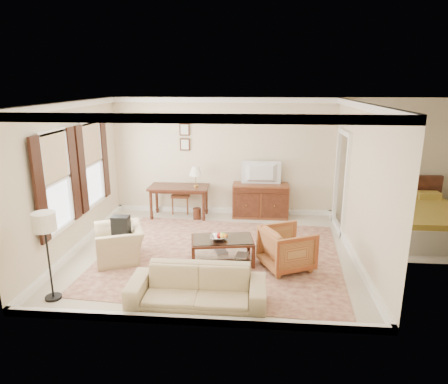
# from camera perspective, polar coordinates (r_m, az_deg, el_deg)

# --- Properties ---
(room_shell) EXTENTS (5.51, 5.01, 2.91)m
(room_shell) POSITION_cam_1_polar(r_m,az_deg,el_deg) (7.36, -1.77, 9.36)
(room_shell) COLOR beige
(room_shell) RESTS_ON ground
(annex_bedroom) EXTENTS (3.00, 2.70, 2.90)m
(annex_bedroom) POSITION_cam_1_polar(r_m,az_deg,el_deg) (9.63, 26.88, -3.86)
(annex_bedroom) COLOR beige
(annex_bedroom) RESTS_ON ground
(window_front) EXTENTS (0.12, 1.56, 1.80)m
(window_front) POSITION_cam_1_polar(r_m,az_deg,el_deg) (7.65, -22.87, 1.37)
(window_front) COLOR #CCB284
(window_front) RESTS_ON room_shell
(window_rear) EXTENTS (0.12, 1.56, 1.80)m
(window_rear) POSITION_cam_1_polar(r_m,az_deg,el_deg) (9.06, -18.31, 3.86)
(window_rear) COLOR #CCB284
(window_rear) RESTS_ON room_shell
(doorway) EXTENTS (0.10, 1.12, 2.25)m
(doorway) POSITION_cam_1_polar(r_m,az_deg,el_deg) (9.23, 16.37, 1.19)
(doorway) COLOR white
(doorway) RESTS_ON room_shell
(rug) EXTENTS (4.79, 4.20, 0.01)m
(rug) POSITION_cam_1_polar(r_m,az_deg,el_deg) (7.82, -0.58, -9.07)
(rug) COLOR #591D22
(rug) RESTS_ON room_shell
(writing_desk) EXTENTS (1.44, 0.72, 0.79)m
(writing_desk) POSITION_cam_1_polar(r_m,az_deg,el_deg) (9.84, -6.45, 0.21)
(writing_desk) COLOR #532617
(writing_desk) RESTS_ON room_shell
(desk_chair) EXTENTS (0.49, 0.49, 1.05)m
(desk_chair) POSITION_cam_1_polar(r_m,az_deg,el_deg) (10.22, -6.15, -0.09)
(desk_chair) COLOR brown
(desk_chair) RESTS_ON room_shell
(desk_lamp) EXTENTS (0.32, 0.32, 0.50)m
(desk_lamp) POSITION_cam_1_polar(r_m,az_deg,el_deg) (9.68, -4.06, 2.21)
(desk_lamp) COLOR silver
(desk_lamp) RESTS_ON writing_desk
(framed_prints) EXTENTS (0.25, 0.04, 0.68)m
(framed_prints) POSITION_cam_1_polar(r_m,az_deg,el_deg) (9.99, -5.63, 7.86)
(framed_prints) COLOR #532617
(framed_prints) RESTS_ON room_shell
(sideboard) EXTENTS (1.36, 0.52, 0.84)m
(sideboard) POSITION_cam_1_polar(r_m,az_deg,el_deg) (9.89, 5.22, -1.22)
(sideboard) COLOR brown
(sideboard) RESTS_ON room_shell
(tv) EXTENTS (0.92, 0.53, 0.12)m
(tv) POSITION_cam_1_polar(r_m,az_deg,el_deg) (9.66, 5.35, 3.74)
(tv) COLOR black
(tv) RESTS_ON sideboard
(coffee_table) EXTENTS (1.22, 0.84, 0.48)m
(coffee_table) POSITION_cam_1_polar(r_m,az_deg,el_deg) (7.41, -0.25, -7.45)
(coffee_table) COLOR #532617
(coffee_table) RESTS_ON room_shell
(fruit_bowl) EXTENTS (0.42, 0.42, 0.10)m
(fruit_bowl) POSITION_cam_1_polar(r_m,az_deg,el_deg) (7.30, -0.85, -6.43)
(fruit_bowl) COLOR silver
(fruit_bowl) RESTS_ON coffee_table
(book_a) EXTENTS (0.27, 0.14, 0.38)m
(book_a) POSITION_cam_1_polar(r_m,az_deg,el_deg) (7.54, -1.25, -8.55)
(book_a) COLOR brown
(book_a) RESTS_ON coffee_table
(book_b) EXTENTS (0.28, 0.07, 0.38)m
(book_b) POSITION_cam_1_polar(r_m,az_deg,el_deg) (7.44, 1.76, -8.90)
(book_b) COLOR brown
(book_b) RESTS_ON coffee_table
(striped_armchair) EXTENTS (1.04, 1.06, 0.84)m
(striped_armchair) POSITION_cam_1_polar(r_m,az_deg,el_deg) (7.27, 8.99, -7.67)
(striped_armchair) COLOR brown
(striped_armchair) RESTS_ON room_shell
(club_armchair) EXTENTS (0.97, 1.16, 0.86)m
(club_armchair) POSITION_cam_1_polar(r_m,az_deg,el_deg) (7.79, -14.76, -6.33)
(club_armchair) COLOR #C3B384
(club_armchair) RESTS_ON room_shell
(backpack) EXTENTS (0.32, 0.38, 0.40)m
(backpack) POSITION_cam_1_polar(r_m,az_deg,el_deg) (7.79, -14.53, -4.40)
(backpack) COLOR black
(backpack) RESTS_ON club_armchair
(sofa) EXTENTS (2.03, 0.60, 0.79)m
(sofa) POSITION_cam_1_polar(r_m,az_deg,el_deg) (6.05, -3.89, -12.75)
(sofa) COLOR #C3B384
(sofa) RESTS_ON room_shell
(floor_lamp) EXTENTS (0.35, 0.35, 1.41)m
(floor_lamp) POSITION_cam_1_polar(r_m,az_deg,el_deg) (6.49, -24.24, -4.76)
(floor_lamp) COLOR black
(floor_lamp) RESTS_ON room_shell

